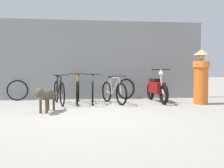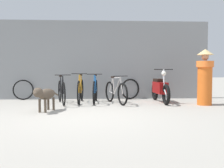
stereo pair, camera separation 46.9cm
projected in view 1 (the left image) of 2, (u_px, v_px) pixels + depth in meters
ground_plane at (88, 117)px, 5.70m from camera, size 60.00×60.00×0.00m
shop_wall_back at (85, 60)px, 9.24m from camera, size 8.53×0.20×2.76m
bicycle_0 at (59, 92)px, 7.83m from camera, size 0.54×1.72×0.89m
bicycle_1 at (78, 91)px, 8.11m from camera, size 0.46×1.77×0.93m
bicycle_2 at (93, 91)px, 8.16m from camera, size 0.46×1.75×0.91m
bicycle_3 at (114, 92)px, 8.01m from camera, size 0.64×1.58×0.86m
motorcycle at (157, 89)px, 8.39m from camera, size 0.58×1.94×1.06m
stray_dog at (46, 95)px, 6.32m from camera, size 0.50×1.19×0.62m
person_in_robes at (201, 76)px, 7.82m from camera, size 0.62×0.62×1.64m
spare_tire_left at (17, 90)px, 8.76m from camera, size 0.68×0.22×0.69m
spare_tire_right at (126, 89)px, 9.21m from camera, size 0.69×0.33×0.72m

